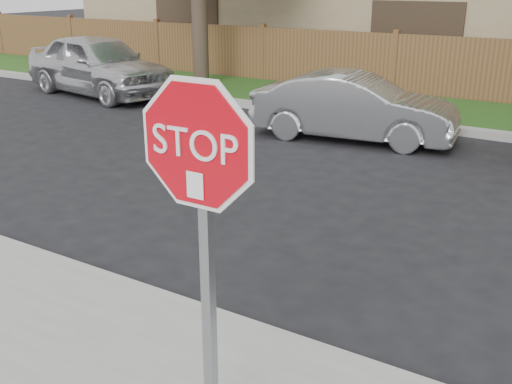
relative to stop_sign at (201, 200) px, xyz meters
The scene contains 4 objects.
ground 2.44m from the stop_sign, 65.90° to the left, with size 90.00×90.00×0.00m, color black.
stop_sign is the anchor object (origin of this frame).
sedan_far_left 13.45m from the stop_sign, 138.26° to the left, with size 1.88×4.68×1.59m, color silver.
sedan_left 8.57m from the stop_sign, 106.74° to the left, with size 1.34×3.85×1.27m, color #A5A6AA.
Camera 1 is at (1.21, -3.94, 2.99)m, focal length 42.00 mm.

